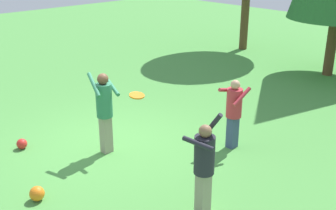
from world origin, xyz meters
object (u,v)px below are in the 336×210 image
Objects in this scene: person_catcher at (104,106)px; ball_red at (22,144)px; frisbee at (137,95)px; person_bystander at (234,109)px; person_thrower at (204,162)px; ball_orange at (37,194)px.

ball_red is (-1.40, -1.28, -0.95)m from person_catcher.
person_bystander is at bearing 85.27° from frisbee.
frisbee is at bearing 0.00° from person_thrower.
person_catcher is at bearing -33.99° from person_bystander.
person_catcher is 2.77m from person_bystander.
ball_red is (-2.07, 0.69, -0.02)m from ball_orange.
frisbee reaches higher than ball_orange.
person_catcher is 2.28m from ball_orange.
ball_red is at bearing 161.47° from ball_orange.
person_catcher is 6.47× the size of frisbee.
person_catcher is 2.12m from ball_red.
person_bystander is 4.34m from ball_orange.
person_catcher is at bearing 108.60° from ball_orange.
person_bystander is at bearing 64.15° from person_catcher.
person_bystander reaches higher than ball_orange.
frisbee reaches higher than ball_red.
frisbee reaches higher than person_thrower.
person_catcher is 1.72m from frisbee.
person_thrower is 4.53m from ball_red.
person_thrower reaches higher than person_bystander.
person_bystander is (-1.16, 2.25, -0.03)m from person_thrower.
person_catcher is 6.63× the size of ball_orange.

